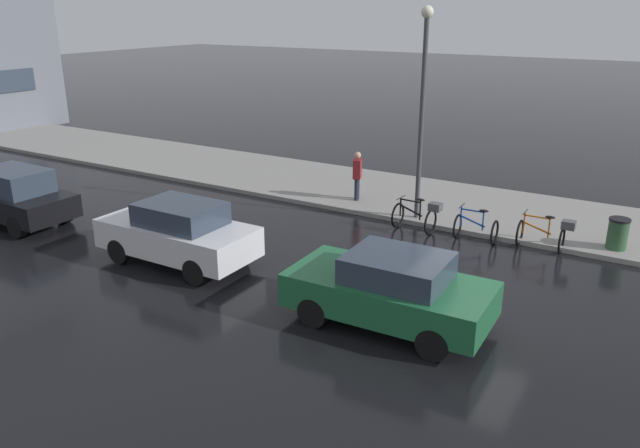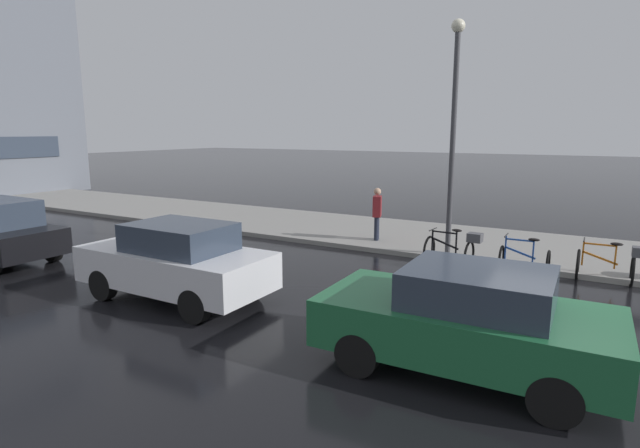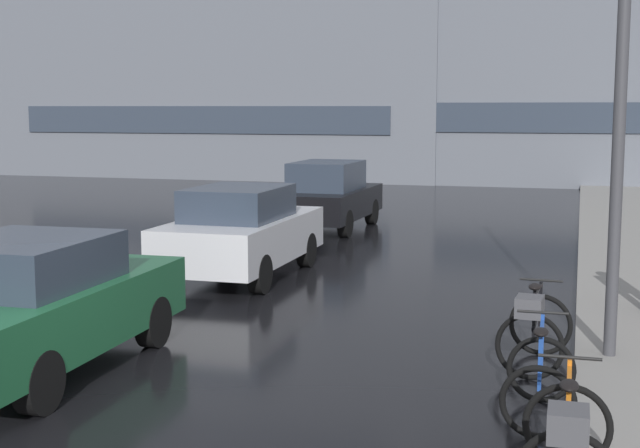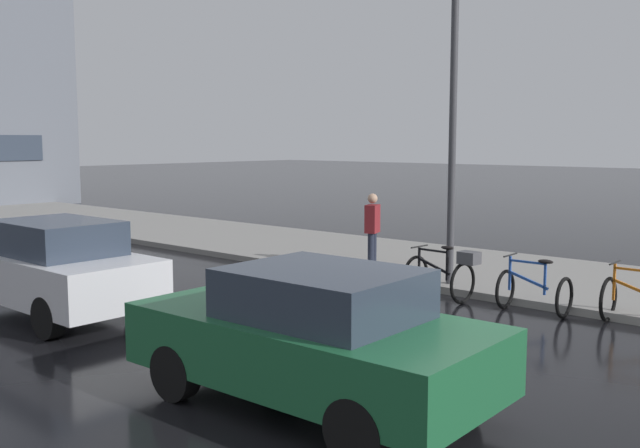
# 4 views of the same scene
# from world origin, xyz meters

# --- Properties ---
(ground_plane) EXTENTS (140.00, 140.00, 0.00)m
(ground_plane) POSITION_xyz_m (0.00, 0.00, 0.00)
(ground_plane) COLOR black
(sidewalk_kerb) EXTENTS (4.80, 60.00, 0.14)m
(sidewalk_kerb) POSITION_xyz_m (6.00, 10.00, 0.07)
(sidewalk_kerb) COLOR gray
(sidewalk_kerb) RESTS_ON ground
(bicycle_second) EXTENTS (0.71, 1.11, 0.97)m
(bicycle_second) POSITION_xyz_m (3.29, 1.02, 0.39)
(bicycle_second) COLOR black
(bicycle_second) RESTS_ON ground
(bicycle_third) EXTENTS (0.83, 1.40, 1.02)m
(bicycle_third) POSITION_xyz_m (3.15, 2.66, 0.51)
(bicycle_third) COLOR black
(bicycle_third) RESTS_ON ground
(car_green) EXTENTS (2.02, 4.15, 1.54)m
(car_green) POSITION_xyz_m (-2.29, 1.03, 0.78)
(car_green) COLOR #1E6038
(car_green) RESTS_ON ground
(car_white) EXTENTS (1.81, 4.09, 1.61)m
(car_white) POSITION_xyz_m (-2.08, 6.96, 0.81)
(car_white) COLOR silver
(car_white) RESTS_ON ground
(pedestrian) EXTENTS (0.46, 0.35, 1.74)m
(pedestrian) POSITION_xyz_m (4.66, 5.45, 0.98)
(pedestrian) COLOR #1E2333
(pedestrian) RESTS_ON ground
(streetlamp) EXTENTS (0.35, 0.35, 6.19)m
(streetlamp) POSITION_xyz_m (3.98, 3.06, 3.75)
(streetlamp) COLOR #424247
(streetlamp) RESTS_ON ground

